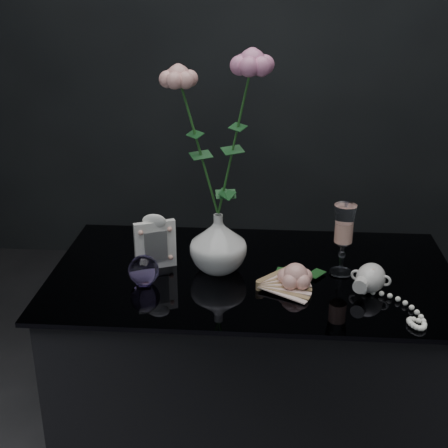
# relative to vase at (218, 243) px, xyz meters

# --- Properties ---
(table) EXTENTS (1.05, 0.58, 0.76)m
(table) POSITION_rel_vase_xyz_m (0.09, -0.01, -0.46)
(table) COLOR black
(table) RESTS_ON ground
(vase) EXTENTS (0.19, 0.19, 0.16)m
(vase) POSITION_rel_vase_xyz_m (0.00, 0.00, 0.00)
(vase) COLOR white
(vase) RESTS_ON table
(wine_glass) EXTENTS (0.07, 0.07, 0.19)m
(wine_glass) POSITION_rel_vase_xyz_m (0.32, 0.00, 0.02)
(wine_glass) COLOR white
(wine_glass) RESTS_ON table
(picture_frame) EXTENTS (0.14, 0.12, 0.15)m
(picture_frame) POSITION_rel_vase_xyz_m (-0.17, 0.00, -0.00)
(picture_frame) COLOR white
(picture_frame) RESTS_ON table
(paperweight) EXTENTS (0.08, 0.08, 0.08)m
(paperweight) POSITION_rel_vase_xyz_m (-0.18, -0.09, -0.04)
(paperweight) COLOR #987FCF
(paperweight) RESTS_ON table
(paper_fan) EXTENTS (0.28, 0.22, 0.03)m
(paper_fan) POSITION_rel_vase_xyz_m (0.11, -0.10, -0.06)
(paper_fan) COLOR #F4DEC3
(paper_fan) RESTS_ON table
(loose_rose) EXTENTS (0.21, 0.23, 0.07)m
(loose_rose) POSITION_rel_vase_xyz_m (0.20, -0.09, -0.05)
(loose_rose) COLOR #E19D91
(loose_rose) RESTS_ON table
(pearl_jar) EXTENTS (0.32, 0.33, 0.07)m
(pearl_jar) POSITION_rel_vase_xyz_m (0.38, -0.08, -0.04)
(pearl_jar) COLOR silver
(pearl_jar) RESTS_ON table
(roses) EXTENTS (0.25, 0.11, 0.47)m
(roses) POSITION_rel_vase_xyz_m (0.00, 0.00, 0.30)
(roses) COLOR #E49E95
(roses) RESTS_ON vase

